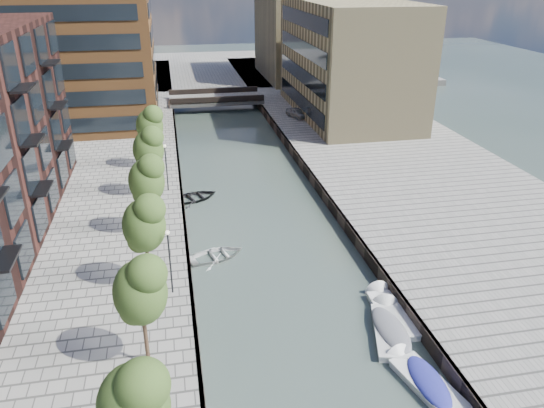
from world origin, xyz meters
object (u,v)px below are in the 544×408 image
object	(u,v)px
motorboat_4	(389,327)
motorboat_3	(422,380)
tree_3	(144,222)
car	(297,113)
motorboat_2	(388,310)
tree_1	(133,401)
bridge	(216,99)
tree_6	(149,124)
tree_4	(146,178)
tree_5	(148,147)
sloop_3	(217,258)
tree_2	(140,288)
sloop_4	(194,199)

from	to	relation	value
motorboat_4	motorboat_3	bearing A→B (deg)	-90.16
tree_3	car	bearing A→B (deg)	63.79
tree_3	motorboat_2	xyz separation A→B (m)	(13.80, -4.00, -5.21)
tree_1	motorboat_4	xyz separation A→B (m)	(13.15, 8.31, -5.10)
bridge	tree_3	distance (m)	47.92
tree_6	motorboat_4	xyz separation A→B (m)	(13.15, -26.69, -5.10)
tree_6	motorboat_4	size ratio (longest dim) A/B	1.11
bridge	car	world-z (taller)	bridge
tree_4	motorboat_2	size ratio (longest dim) A/B	1.19
tree_5	tree_6	xyz separation A→B (m)	(0.00, 7.00, 0.00)
tree_5	sloop_3	distance (m)	11.90
tree_2	car	size ratio (longest dim) A/B	1.68
bridge	tree_4	bearing A→B (deg)	-102.00
tree_3	bridge	bearing A→B (deg)	79.75
tree_1	tree_4	world-z (taller)	same
tree_4	sloop_3	distance (m)	7.41
tree_1	sloop_4	distance (m)	29.53
tree_1	motorboat_3	xyz separation A→B (m)	(13.14, 4.13, -5.12)
sloop_3	motorboat_4	distance (m)	13.27
tree_6	bridge	bearing A→B (deg)	71.90
tree_3	motorboat_3	xyz separation A→B (m)	(13.14, -9.87, -5.12)
tree_3	tree_5	distance (m)	14.00
motorboat_2	motorboat_4	world-z (taller)	motorboat_4
tree_2	tree_6	bearing A→B (deg)	90.00
tree_3	sloop_4	world-z (taller)	tree_3
motorboat_3	tree_4	bearing A→B (deg)	127.91
motorboat_2	tree_3	bearing A→B (deg)	163.81
tree_5	sloop_3	world-z (taller)	tree_5
tree_1	tree_4	distance (m)	21.00
motorboat_4	sloop_3	bearing A→B (deg)	131.15
tree_6	sloop_4	world-z (taller)	tree_6
tree_3	motorboat_3	world-z (taller)	tree_3
bridge	tree_3	xyz separation A→B (m)	(-8.50, -47.00, 3.92)
motorboat_3	car	xyz separation A→B (m)	(4.72, 46.17, 1.42)
tree_6	motorboat_2	xyz separation A→B (m)	(13.80, -25.00, -5.21)
tree_2	tree_6	world-z (taller)	same
tree_2	motorboat_3	world-z (taller)	tree_2
tree_1	motorboat_3	bearing A→B (deg)	17.44
tree_5	tree_6	distance (m)	7.00
tree_2	tree_5	distance (m)	21.00
tree_4	tree_5	bearing A→B (deg)	90.00
bridge	tree_6	world-z (taller)	tree_6
sloop_4	motorboat_2	world-z (taller)	motorboat_2
tree_2	sloop_3	distance (m)	13.25
tree_4	tree_5	world-z (taller)	same
tree_5	sloop_4	world-z (taller)	tree_5
sloop_4	motorboat_2	xyz separation A→B (m)	(10.32, -18.85, 0.10)
sloop_4	motorboat_4	world-z (taller)	motorboat_4
tree_2	sloop_3	bearing A→B (deg)	68.65
bridge	motorboat_4	bearing A→B (deg)	-84.95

